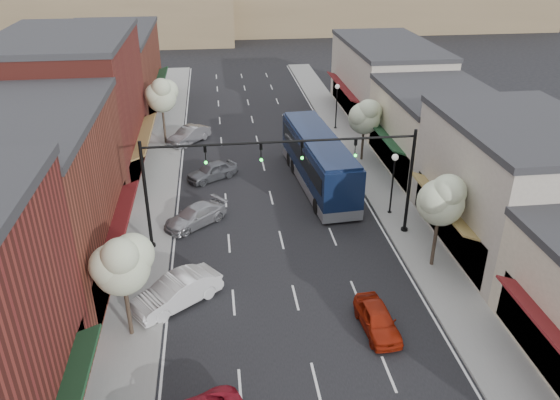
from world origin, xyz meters
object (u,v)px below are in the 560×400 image
object	(u,v)px
signal_mast_left	(186,178)
tree_left_near	(122,263)
parked_car_e	(189,135)
parked_car_b	(177,292)
tree_left_far	(162,94)
lamp_post_near	(393,174)
lamp_post_far	(337,99)
coach_bus	(318,160)
parked_car_c	(195,216)
tree_right_far	(365,115)
signal_mast_right	(374,168)
tree_right_near	(442,198)
parked_car_d	(212,171)
red_hatchback	(377,319)

from	to	relation	value
signal_mast_left	tree_left_near	world-z (taller)	signal_mast_left
signal_mast_left	parked_car_e	bearing A→B (deg)	91.84
parked_car_b	tree_left_far	bearing A→B (deg)	148.41
signal_mast_left	lamp_post_near	bearing A→B (deg)	10.56
tree_left_near	lamp_post_far	bearing A→B (deg)	60.22
lamp_post_near	coach_bus	world-z (taller)	lamp_post_near
lamp_post_near	parked_car_b	size ratio (longest dim) A/B	0.92
lamp_post_far	parked_car_b	world-z (taller)	lamp_post_far
coach_bus	lamp_post_far	bearing A→B (deg)	67.11
lamp_post_far	parked_car_c	xyz separation A→B (m)	(-13.19, -17.32, -2.35)
tree_right_far	lamp_post_near	world-z (taller)	tree_right_far
tree_left_near	lamp_post_far	distance (m)	32.35
tree_left_near	parked_car_c	bearing A→B (deg)	75.08
tree_left_near	tree_left_far	distance (m)	26.00
signal_mast_left	lamp_post_far	world-z (taller)	signal_mast_left
signal_mast_right	parked_car_e	bearing A→B (deg)	123.23
lamp_post_near	parked_car_c	distance (m)	13.40
tree_right_near	parked_car_d	world-z (taller)	tree_right_near
parked_car_c	parked_car_e	world-z (taller)	parked_car_e
tree_right_near	tree_right_far	size ratio (longest dim) A/B	1.10
signal_mast_right	tree_right_far	size ratio (longest dim) A/B	1.51
tree_right_far	parked_car_d	size ratio (longest dim) A/B	1.34
signal_mast_left	parked_car_b	xyz separation A→B (m)	(-0.58, -5.78, -3.82)
parked_car_b	parked_car_c	world-z (taller)	parked_car_b
signal_mast_right	red_hatchback	size ratio (longest dim) A/B	2.17
parked_car_b	parked_car_d	bearing A→B (deg)	136.17
signal_mast_left	parked_car_b	world-z (taller)	signal_mast_left
signal_mast_right	lamp_post_near	distance (m)	3.69
signal_mast_left	parked_car_c	xyz separation A→B (m)	(0.23, 2.68, -3.97)
tree_left_far	parked_car_e	distance (m)	4.38
tree_right_far	tree_left_near	size ratio (longest dim) A/B	0.95
signal_mast_right	parked_car_c	world-z (taller)	signal_mast_right
tree_right_far	parked_car_d	xyz separation A→B (m)	(-12.55, -2.12, -3.30)
signal_mast_left	tree_right_near	size ratio (longest dim) A/B	1.38
tree_right_near	parked_car_c	size ratio (longest dim) A/B	1.33
signal_mast_right	tree_left_far	bearing A→B (deg)	127.71
parked_car_d	parked_car_e	distance (m)	8.46
coach_bus	parked_car_c	xyz separation A→B (m)	(-9.16, -5.11, -1.38)
tree_left_far	lamp_post_far	size ratio (longest dim) A/B	1.38
tree_left_near	parked_car_b	distance (m)	4.59
tree_left_near	lamp_post_near	size ratio (longest dim) A/B	1.28
tree_right_near	coach_bus	bearing A→B (deg)	111.13
lamp_post_far	red_hatchback	size ratio (longest dim) A/B	1.17
tree_right_near	coach_bus	xyz separation A→B (m)	(-4.58, 11.85, -2.42)
tree_right_near	red_hatchback	xyz separation A→B (m)	(-4.77, -4.97, -3.81)
tree_left_far	parked_car_c	distance (m)	16.02
signal_mast_left	parked_car_c	bearing A→B (deg)	85.15
coach_bus	red_hatchback	bearing A→B (deg)	-95.26
tree_left_near	coach_bus	distance (m)	20.01
tree_right_far	lamp_post_near	size ratio (longest dim) A/B	1.22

